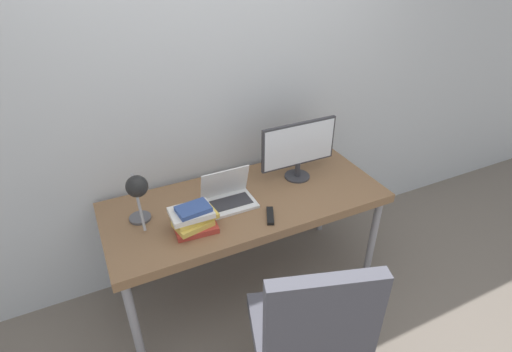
{
  "coord_description": "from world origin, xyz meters",
  "views": [
    {
      "loc": [
        -0.85,
        -1.53,
        2.25
      ],
      "look_at": [
        0.05,
        0.34,
        0.95
      ],
      "focal_mm": 28.0,
      "sensor_mm": 36.0,
      "label": 1
    }
  ],
  "objects_px": {
    "monitor": "(299,147)",
    "desk_lamp": "(137,191)",
    "laptop": "(228,197)",
    "book_stack": "(194,219)",
    "office_chair": "(311,332)"
  },
  "relations": [
    {
      "from": "office_chair",
      "to": "monitor",
      "type": "bearing_deg",
      "value": 63.37
    },
    {
      "from": "laptop",
      "to": "desk_lamp",
      "type": "distance_m",
      "value": 0.58
    },
    {
      "from": "laptop",
      "to": "monitor",
      "type": "xyz_separation_m",
      "value": [
        0.55,
        0.08,
        0.18
      ]
    },
    {
      "from": "desk_lamp",
      "to": "laptop",
      "type": "bearing_deg",
      "value": 4.69
    },
    {
      "from": "monitor",
      "to": "book_stack",
      "type": "distance_m",
      "value": 0.87
    },
    {
      "from": "office_chair",
      "to": "book_stack",
      "type": "bearing_deg",
      "value": 112.6
    },
    {
      "from": "monitor",
      "to": "desk_lamp",
      "type": "height_order",
      "value": "monitor"
    },
    {
      "from": "office_chair",
      "to": "book_stack",
      "type": "xyz_separation_m",
      "value": [
        -0.32,
        0.76,
        0.26
      ]
    },
    {
      "from": "laptop",
      "to": "monitor",
      "type": "bearing_deg",
      "value": 8.42
    },
    {
      "from": "laptop",
      "to": "desk_lamp",
      "type": "bearing_deg",
      "value": -175.31
    },
    {
      "from": "monitor",
      "to": "desk_lamp",
      "type": "distance_m",
      "value": 1.09
    },
    {
      "from": "laptop",
      "to": "office_chair",
      "type": "bearing_deg",
      "value": -87.25
    },
    {
      "from": "desk_lamp",
      "to": "book_stack",
      "type": "relative_size",
      "value": 1.41
    },
    {
      "from": "laptop",
      "to": "book_stack",
      "type": "distance_m",
      "value": 0.32
    },
    {
      "from": "desk_lamp",
      "to": "office_chair",
      "type": "height_order",
      "value": "desk_lamp"
    }
  ]
}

